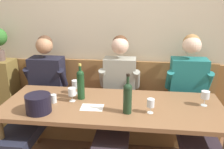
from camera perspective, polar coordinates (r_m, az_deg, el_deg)
room_wall_back at (r=3.01m, az=2.11°, el=12.18°), size 6.80×0.08×2.80m
wood_wainscot_panel at (r=3.21m, az=1.82°, el=-4.92°), size 6.80×0.03×0.91m
wall_bench at (r=3.10m, az=1.44°, el=-9.44°), size 2.41×0.42×0.94m
dining_table at (r=2.36m, az=-0.01°, el=-8.91°), size 2.11×0.79×0.73m
person_center_left_seat at (r=2.87m, az=-17.18°, el=-5.05°), size 0.51×1.21×1.27m
person_center_right_seat at (r=2.64m, az=1.18°, el=-6.26°), size 0.48×1.20×1.29m
person_left_seat at (r=2.69m, az=18.47°, el=-6.38°), size 0.51×1.20×1.32m
ice_bucket at (r=2.25m, az=-17.14°, el=-6.62°), size 0.23×0.23×0.16m
wine_bottle_green_tall at (r=2.11m, az=3.72°, el=-5.36°), size 0.08×0.08×0.37m
wine_bottle_amber_mid at (r=2.41m, az=-7.47°, el=-2.14°), size 0.07×0.07×0.37m
wine_glass_left_end at (r=2.56m, az=-8.69°, el=-2.44°), size 0.08×0.08×0.15m
wine_glass_center_rear at (r=2.15m, az=9.20°, el=-6.88°), size 0.07×0.07×0.14m
wine_glass_near_bucket at (r=2.39m, az=-9.51°, el=-4.22°), size 0.08×0.08×0.14m
wine_glass_mid_right at (r=2.42m, az=21.32°, el=-4.61°), size 0.08×0.08×0.15m
water_tumbler_center at (r=2.41m, az=-13.72°, el=-5.58°), size 0.06×0.06×0.08m
tasting_sheet_left_guest at (r=2.27m, az=-4.77°, el=-7.81°), size 0.21×0.16×0.00m
corner_pedestal at (r=3.50m, az=-23.86°, el=-4.30°), size 0.28×0.28×0.93m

